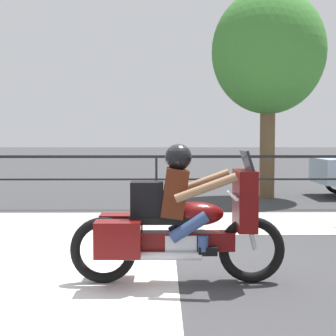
% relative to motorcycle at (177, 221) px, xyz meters
% --- Properties ---
extents(ground_plane, '(120.00, 120.00, 0.00)m').
position_rel_motorcycle_xyz_m(ground_plane, '(-0.29, 0.42, -0.68)').
color(ground_plane, '#38383A').
extents(sidewalk_band, '(44.00, 2.40, 0.01)m').
position_rel_motorcycle_xyz_m(sidewalk_band, '(-0.29, 3.82, -0.68)').
color(sidewalk_band, '#A8A59E').
rests_on(sidewalk_band, ground).
extents(crosswalk_band, '(3.05, 6.00, 0.01)m').
position_rel_motorcycle_xyz_m(crosswalk_band, '(-1.51, 0.22, -0.68)').
color(crosswalk_band, silver).
rests_on(crosswalk_band, ground).
extents(fence_railing, '(36.00, 0.05, 1.17)m').
position_rel_motorcycle_xyz_m(fence_railing, '(-0.29, 5.67, 0.24)').
color(fence_railing, black).
rests_on(fence_railing, ground).
extents(motorcycle, '(2.35, 0.76, 1.52)m').
position_rel_motorcycle_xyz_m(motorcycle, '(0.00, 0.00, 0.00)').
color(motorcycle, black).
rests_on(motorcycle, ground).
extents(tree_behind_sign, '(2.87, 2.87, 5.31)m').
position_rel_motorcycle_xyz_m(tree_behind_sign, '(2.54, 7.60, 3.01)').
color(tree_behind_sign, brown).
rests_on(tree_behind_sign, ground).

